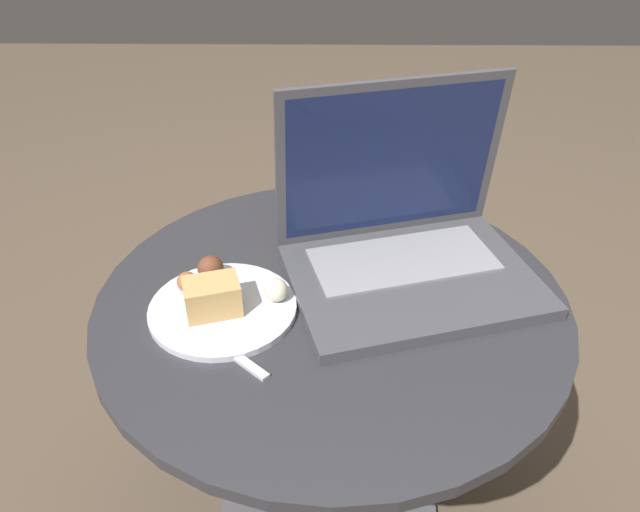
# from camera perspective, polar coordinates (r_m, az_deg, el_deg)

# --- Properties ---
(ground_plane) EXTENTS (6.00, 6.00, 0.00)m
(ground_plane) POSITION_cam_1_polar(r_m,az_deg,el_deg) (1.25, 0.80, -22.30)
(ground_plane) COLOR brown
(table) EXTENTS (0.65, 0.65, 0.51)m
(table) POSITION_cam_1_polar(r_m,az_deg,el_deg) (0.97, 0.97, -10.67)
(table) COLOR #515156
(table) RESTS_ON ground_plane
(laptop) EXTENTS (0.39, 0.33, 0.27)m
(laptop) POSITION_cam_1_polar(r_m,az_deg,el_deg) (0.89, 7.73, 1.58)
(laptop) COLOR #47474C
(laptop) RESTS_ON table
(beer_glass) EXTENTS (0.06, 0.06, 0.19)m
(beer_glass) POSITION_cam_1_polar(r_m,az_deg,el_deg) (0.99, -2.00, 7.87)
(beer_glass) COLOR gold
(beer_glass) RESTS_ON table
(snack_plate) EXTENTS (0.20, 0.20, 0.06)m
(snack_plate) POSITION_cam_1_polar(r_m,az_deg,el_deg) (0.85, -9.07, -4.01)
(snack_plate) COLOR silver
(snack_plate) RESTS_ON table
(fork) EXTENTS (0.16, 0.15, 0.00)m
(fork) POSITION_cam_1_polar(r_m,az_deg,el_deg) (0.82, -10.50, -6.96)
(fork) COLOR silver
(fork) RESTS_ON table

